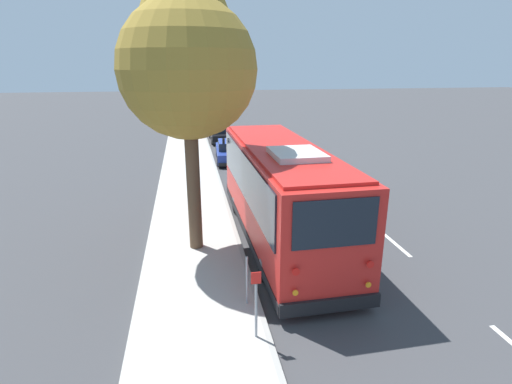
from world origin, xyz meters
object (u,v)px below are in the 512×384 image
at_px(parked_sedan_blue, 230,151).
at_px(parked_sedan_black, 221,134).
at_px(shuttle_bus, 281,188).
at_px(sign_post_far, 247,280).
at_px(parked_sedan_navy, 209,116).
at_px(parked_sedan_silver, 206,110).
at_px(street_tree, 187,60).
at_px(parked_sedan_tan, 213,124).
at_px(sign_post_near, 256,304).

distance_m(parked_sedan_blue, parked_sedan_black, 6.86).
bearing_deg(shuttle_bus, sign_post_far, 154.82).
relative_size(parked_sedan_navy, sign_post_far, 3.49).
relative_size(parked_sedan_black, parked_sedan_navy, 0.95).
relative_size(parked_sedan_silver, sign_post_far, 3.51).
bearing_deg(street_tree, parked_sedan_blue, -11.48).
distance_m(parked_sedan_black, parked_sedan_tan, 5.47).
relative_size(parked_sedan_silver, street_tree, 0.55).
bearing_deg(sign_post_far, street_tree, 17.57).
height_order(street_tree, sign_post_near, street_tree).
xyz_separation_m(shuttle_bus, street_tree, (-0.36, 2.96, 4.17)).
bearing_deg(parked_sedan_black, street_tree, 172.45).
bearing_deg(parked_sedan_black, parked_sedan_blue, 179.74).
bearing_deg(parked_sedan_tan, shuttle_bus, -175.10).
xyz_separation_m(street_tree, sign_post_far, (-3.68, -1.16, -5.26)).
bearing_deg(parked_sedan_blue, parked_sedan_navy, 3.54).
bearing_deg(sign_post_far, parked_sedan_blue, -4.88).
relative_size(shuttle_bus, parked_sedan_black, 2.30).
distance_m(parked_sedan_navy, street_tree, 31.59).
bearing_deg(street_tree, parked_sedan_tan, -5.45).
height_order(parked_sedan_blue, sign_post_far, sign_post_far).
height_order(parked_sedan_silver, sign_post_far, sign_post_far).
height_order(parked_sedan_navy, street_tree, street_tree).
height_order(parked_sedan_navy, parked_sedan_silver, parked_sedan_navy).
distance_m(parked_sedan_black, parked_sedan_navy, 11.61).
relative_size(parked_sedan_tan, parked_sedan_navy, 0.96).
xyz_separation_m(shuttle_bus, parked_sedan_black, (19.06, 0.37, -1.31)).
bearing_deg(shuttle_bus, street_tree, 95.77).
height_order(parked_sedan_tan, sign_post_near, sign_post_near).
distance_m(shuttle_bus, parked_sedan_black, 19.11).
bearing_deg(parked_sedan_blue, parked_sedan_black, 2.73).
relative_size(shuttle_bus, parked_sedan_navy, 2.18).
distance_m(shuttle_bus, parked_sedan_tan, 24.57).
relative_size(parked_sedan_blue, parked_sedan_black, 1.01).
relative_size(street_tree, sign_post_far, 6.34).
bearing_deg(parked_sedan_silver, parked_sedan_blue, 179.17).
xyz_separation_m(parked_sedan_navy, sign_post_near, (-36.03, 1.22, 0.37)).
xyz_separation_m(parked_sedan_silver, street_tree, (-37.06, 2.38, 5.49)).
relative_size(street_tree, sign_post_near, 5.14).
relative_size(parked_sedan_blue, parked_sedan_silver, 0.95).
height_order(parked_sedan_tan, street_tree, street_tree).
relative_size(parked_sedan_tan, parked_sedan_silver, 0.95).
height_order(parked_sedan_blue, parked_sedan_black, parked_sedan_blue).
relative_size(sign_post_near, sign_post_far, 1.23).
bearing_deg(parked_sedan_silver, sign_post_far, 177.06).
height_order(parked_sedan_black, street_tree, street_tree).
bearing_deg(parked_sedan_navy, street_tree, 173.50).
bearing_deg(shuttle_bus, parked_sedan_black, -0.06).
height_order(parked_sedan_black, parked_sedan_navy, parked_sedan_navy).
bearing_deg(shuttle_bus, parked_sedan_tan, 0.18).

